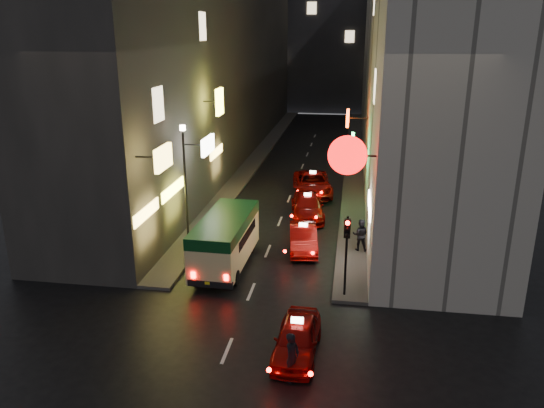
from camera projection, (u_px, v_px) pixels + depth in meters
The scene contains 14 objects.
building_left at pixel (215, 52), 45.24m from camera, with size 7.47×52.00×18.00m.
building_right at pixel (406, 53), 42.92m from camera, with size 7.91×52.00×18.00m.
building_far at pixel (329, 29), 73.50m from camera, with size 30.00×10.00×22.00m, color #36363B.
sidewalk_left at pixel (259, 156), 47.49m from camera, with size 1.50×52.00×0.15m, color #43403E.
sidewalk_right at pixel (354, 159), 46.25m from camera, with size 1.50×52.00×0.15m, color #43403E.
minibus at pixel (225, 236), 24.89m from camera, with size 2.18×5.86×2.50m.
taxi_near at pixel (297, 336), 18.31m from camera, with size 2.04×4.66×1.63m.
taxi_second at pixel (303, 236), 27.12m from camera, with size 2.54×4.92×1.67m.
taxi_third at pixel (307, 205), 31.92m from camera, with size 2.70×5.15×1.73m.
taxi_far at pixel (313, 182), 36.41m from camera, with size 3.09×5.69×1.89m.
pedestrian_crossing at pixel (292, 354), 16.85m from camera, with size 0.64×0.41×1.93m, color black.
pedestrian_sidewalk at pixel (360, 233), 26.65m from camera, with size 0.70×0.44×1.87m, color black.
traffic_light at pixel (347, 240), 21.51m from camera, with size 0.26×0.43×3.50m.
lamp_post at pixel (185, 178), 26.63m from camera, with size 0.28×0.28×6.22m.
Camera 1 is at (4.05, -11.74, 10.78)m, focal length 35.00 mm.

